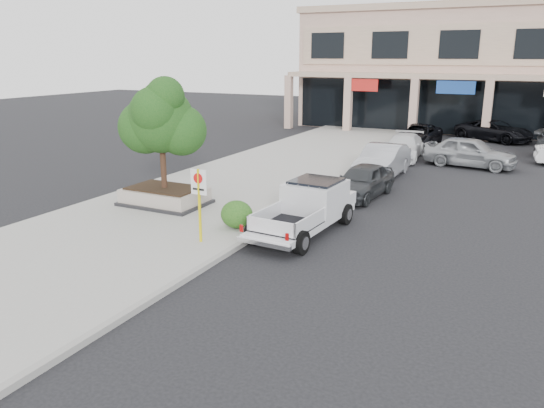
{
  "coord_description": "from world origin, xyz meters",
  "views": [
    {
      "loc": [
        6.29,
        -12.27,
        5.73
      ],
      "look_at": [
        -0.65,
        1.5,
        1.4
      ],
      "focal_mm": 35.0,
      "sensor_mm": 36.0,
      "label": 1
    }
  ],
  "objects_px": {
    "curb_car_a": "(362,181)",
    "curb_car_b": "(382,161)",
    "planter_tree": "(166,120)",
    "no_parking_sign": "(199,195)",
    "curb_car_d": "(418,135)",
    "curb_car_c": "(403,147)",
    "lot_car_d": "(494,131)",
    "planter": "(165,196)",
    "pickup_truck": "(303,209)",
    "lot_car_a": "(470,152)"
  },
  "relations": [
    {
      "from": "curb_car_a",
      "to": "curb_car_b",
      "type": "relative_size",
      "value": 0.85
    },
    {
      "from": "planter_tree",
      "to": "no_parking_sign",
      "type": "xyz_separation_m",
      "value": [
        3.54,
        -3.13,
        -1.78
      ]
    },
    {
      "from": "curb_car_a",
      "to": "curb_car_d",
      "type": "xyz_separation_m",
      "value": [
        -0.73,
        14.52,
        -0.01
      ]
    },
    {
      "from": "curb_car_c",
      "to": "lot_car_d",
      "type": "relative_size",
      "value": 0.92
    },
    {
      "from": "planter",
      "to": "planter_tree",
      "type": "distance_m",
      "value": 2.95
    },
    {
      "from": "no_parking_sign",
      "to": "curb_car_c",
      "type": "bearing_deg",
      "value": 82.82
    },
    {
      "from": "no_parking_sign",
      "to": "pickup_truck",
      "type": "distance_m",
      "value": 3.55
    },
    {
      "from": "curb_car_a",
      "to": "curb_car_b",
      "type": "height_order",
      "value": "curb_car_b"
    },
    {
      "from": "pickup_truck",
      "to": "curb_car_b",
      "type": "bearing_deg",
      "value": 93.29
    },
    {
      "from": "lot_car_d",
      "to": "no_parking_sign",
      "type": "bearing_deg",
      "value": -168.86
    },
    {
      "from": "pickup_truck",
      "to": "lot_car_d",
      "type": "distance_m",
      "value": 24.43
    },
    {
      "from": "planter",
      "to": "pickup_truck",
      "type": "distance_m",
      "value": 6.04
    },
    {
      "from": "no_parking_sign",
      "to": "planter_tree",
      "type": "bearing_deg",
      "value": 138.47
    },
    {
      "from": "pickup_truck",
      "to": "curb_car_c",
      "type": "bearing_deg",
      "value": 94.18
    },
    {
      "from": "no_parking_sign",
      "to": "pickup_truck",
      "type": "bearing_deg",
      "value": 47.49
    },
    {
      "from": "pickup_truck",
      "to": "lot_car_a",
      "type": "relative_size",
      "value": 1.12
    },
    {
      "from": "planter_tree",
      "to": "curb_car_b",
      "type": "height_order",
      "value": "planter_tree"
    },
    {
      "from": "planter_tree",
      "to": "curb_car_c",
      "type": "height_order",
      "value": "planter_tree"
    },
    {
      "from": "lot_car_d",
      "to": "curb_car_c",
      "type": "bearing_deg",
      "value": -179.21
    },
    {
      "from": "lot_car_a",
      "to": "pickup_truck",
      "type": "bearing_deg",
      "value": 173.77
    },
    {
      "from": "planter",
      "to": "curb_car_b",
      "type": "xyz_separation_m",
      "value": [
        6.06,
        9.1,
        0.31
      ]
    },
    {
      "from": "curb_car_c",
      "to": "lot_car_d",
      "type": "height_order",
      "value": "lot_car_d"
    },
    {
      "from": "no_parking_sign",
      "to": "lot_car_a",
      "type": "height_order",
      "value": "no_parking_sign"
    },
    {
      "from": "pickup_truck",
      "to": "no_parking_sign",
      "type": "bearing_deg",
      "value": -128.95
    },
    {
      "from": "lot_car_a",
      "to": "lot_car_d",
      "type": "xyz_separation_m",
      "value": [
        0.38,
        10.07,
        -0.08
      ]
    },
    {
      "from": "planter",
      "to": "lot_car_d",
      "type": "height_order",
      "value": "lot_car_d"
    },
    {
      "from": "curb_car_b",
      "to": "curb_car_d",
      "type": "bearing_deg",
      "value": 93.28
    },
    {
      "from": "planter_tree",
      "to": "lot_car_a",
      "type": "relative_size",
      "value": 0.85
    },
    {
      "from": "no_parking_sign",
      "to": "curb_car_d",
      "type": "relative_size",
      "value": 0.46
    },
    {
      "from": "curb_car_b",
      "to": "curb_car_c",
      "type": "bearing_deg",
      "value": 93.11
    },
    {
      "from": "curb_car_c",
      "to": "curb_car_b",
      "type": "bearing_deg",
      "value": -92.24
    },
    {
      "from": "planter",
      "to": "no_parking_sign",
      "type": "xyz_separation_m",
      "value": [
        3.67,
        -2.98,
        1.16
      ]
    },
    {
      "from": "no_parking_sign",
      "to": "curb_car_a",
      "type": "xyz_separation_m",
      "value": [
        2.68,
        8.0,
        -0.94
      ]
    },
    {
      "from": "no_parking_sign",
      "to": "curb_car_a",
      "type": "bearing_deg",
      "value": 71.5
    },
    {
      "from": "pickup_truck",
      "to": "curb_car_c",
      "type": "relative_size",
      "value": 1.1
    },
    {
      "from": "planter_tree",
      "to": "curb_car_b",
      "type": "bearing_deg",
      "value": 56.48
    },
    {
      "from": "no_parking_sign",
      "to": "curb_car_c",
      "type": "xyz_separation_m",
      "value": [
        2.18,
        17.3,
        -0.94
      ]
    },
    {
      "from": "curb_car_c",
      "to": "lot_car_a",
      "type": "height_order",
      "value": "lot_car_a"
    },
    {
      "from": "curb_car_c",
      "to": "lot_car_d",
      "type": "bearing_deg",
      "value": 61.93
    },
    {
      "from": "lot_car_a",
      "to": "planter",
      "type": "bearing_deg",
      "value": 152.86
    },
    {
      "from": "no_parking_sign",
      "to": "pickup_truck",
      "type": "relative_size",
      "value": 0.44
    },
    {
      "from": "curb_car_a",
      "to": "lot_car_d",
      "type": "height_order",
      "value": "lot_car_d"
    },
    {
      "from": "planter",
      "to": "no_parking_sign",
      "type": "relative_size",
      "value": 1.39
    },
    {
      "from": "no_parking_sign",
      "to": "pickup_truck",
      "type": "xyz_separation_m",
      "value": [
        2.34,
        2.55,
        -0.8
      ]
    },
    {
      "from": "planter",
      "to": "planter_tree",
      "type": "height_order",
      "value": "planter_tree"
    },
    {
      "from": "curb_car_c",
      "to": "curb_car_d",
      "type": "xyz_separation_m",
      "value": [
        -0.24,
        5.22,
        -0.01
      ]
    },
    {
      "from": "pickup_truck",
      "to": "curb_car_a",
      "type": "distance_m",
      "value": 5.46
    },
    {
      "from": "pickup_truck",
      "to": "curb_car_c",
      "type": "xyz_separation_m",
      "value": [
        -0.16,
        14.75,
        -0.13
      ]
    },
    {
      "from": "no_parking_sign",
      "to": "curb_car_d",
      "type": "height_order",
      "value": "no_parking_sign"
    },
    {
      "from": "planter_tree",
      "to": "lot_car_a",
      "type": "bearing_deg",
      "value": 55.01
    }
  ]
}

